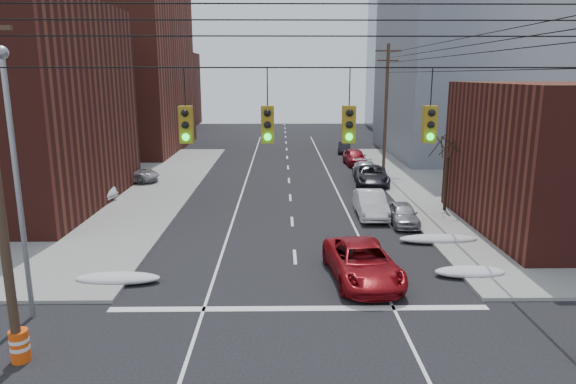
{
  "coord_description": "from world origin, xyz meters",
  "views": [
    {
      "loc": [
        -0.64,
        -10.95,
        8.41
      ],
      "look_at": [
        -0.31,
        12.69,
        3.0
      ],
      "focal_mm": 32.0,
      "sensor_mm": 36.0,
      "label": 1
    }
  ],
  "objects_px": {
    "parked_car_a": "(403,214)",
    "parked_car_d": "(367,171)",
    "lot_car_c": "(38,196)",
    "parked_car_f": "(344,147)",
    "parked_car_c": "(371,176)",
    "parked_car_e": "(355,157)",
    "lot_car_a": "(81,190)",
    "construction_barrel": "(20,345)",
    "parked_car_b": "(371,204)",
    "lot_car_b": "(129,173)",
    "red_pickup": "(362,262)",
    "lot_car_d": "(38,178)"
  },
  "relations": [
    {
      "from": "parked_car_a",
      "to": "parked_car_d",
      "type": "xyz_separation_m",
      "value": [
        0.06,
        13.12,
        0.06
      ]
    },
    {
      "from": "lot_car_c",
      "to": "parked_car_f",
      "type": "bearing_deg",
      "value": -67.85
    },
    {
      "from": "parked_car_c",
      "to": "parked_car_f",
      "type": "relative_size",
      "value": 1.44
    },
    {
      "from": "parked_car_e",
      "to": "lot_car_c",
      "type": "height_order",
      "value": "parked_car_e"
    },
    {
      "from": "parked_car_f",
      "to": "lot_car_a",
      "type": "height_order",
      "value": "lot_car_a"
    },
    {
      "from": "parked_car_a",
      "to": "construction_barrel",
      "type": "height_order",
      "value": "parked_car_a"
    },
    {
      "from": "construction_barrel",
      "to": "parked_car_c",
      "type": "bearing_deg",
      "value": 59.25
    },
    {
      "from": "parked_car_e",
      "to": "parked_car_f",
      "type": "bearing_deg",
      "value": 87.09
    },
    {
      "from": "parked_car_b",
      "to": "lot_car_b",
      "type": "height_order",
      "value": "parked_car_b"
    },
    {
      "from": "red_pickup",
      "to": "parked_car_f",
      "type": "xyz_separation_m",
      "value": [
        3.61,
        35.9,
        -0.15
      ]
    },
    {
      "from": "parked_car_d",
      "to": "lot_car_a",
      "type": "xyz_separation_m",
      "value": [
        -20.46,
        -7.65,
        0.19
      ]
    },
    {
      "from": "parked_car_c",
      "to": "lot_car_b",
      "type": "distance_m",
      "value": 19.09
    },
    {
      "from": "lot_car_b",
      "to": "construction_barrel",
      "type": "distance_m",
      "value": 26.23
    },
    {
      "from": "parked_car_a",
      "to": "lot_car_b",
      "type": "relative_size",
      "value": 0.78
    },
    {
      "from": "parked_car_b",
      "to": "construction_barrel",
      "type": "xyz_separation_m",
      "value": [
        -13.29,
        -16.02,
        -0.26
      ]
    },
    {
      "from": "lot_car_d",
      "to": "parked_car_f",
      "type": "bearing_deg",
      "value": -58.15
    },
    {
      "from": "parked_car_f",
      "to": "construction_barrel",
      "type": "bearing_deg",
      "value": -101.68
    },
    {
      "from": "parked_car_b",
      "to": "parked_car_c",
      "type": "bearing_deg",
      "value": 81.19
    },
    {
      "from": "parked_car_b",
      "to": "lot_car_a",
      "type": "height_order",
      "value": "lot_car_a"
    },
    {
      "from": "lot_car_a",
      "to": "parked_car_c",
      "type": "bearing_deg",
      "value": -64.33
    },
    {
      "from": "parked_car_e",
      "to": "construction_barrel",
      "type": "relative_size",
      "value": 4.55
    },
    {
      "from": "parked_car_d",
      "to": "parked_car_f",
      "type": "distance_m",
      "value": 14.68
    },
    {
      "from": "parked_car_c",
      "to": "parked_car_f",
      "type": "height_order",
      "value": "parked_car_c"
    },
    {
      "from": "parked_car_c",
      "to": "parked_car_a",
      "type": "bearing_deg",
      "value": -84.56
    },
    {
      "from": "parked_car_d",
      "to": "lot_car_a",
      "type": "height_order",
      "value": "lot_car_a"
    },
    {
      "from": "lot_car_d",
      "to": "construction_barrel",
      "type": "height_order",
      "value": "lot_car_d"
    },
    {
      "from": "parked_car_b",
      "to": "lot_car_c",
      "type": "height_order",
      "value": "parked_car_b"
    },
    {
      "from": "parked_car_b",
      "to": "lot_car_d",
      "type": "relative_size",
      "value": 1.13
    },
    {
      "from": "parked_car_a",
      "to": "parked_car_b",
      "type": "xyz_separation_m",
      "value": [
        -1.54,
        1.77,
        0.14
      ]
    },
    {
      "from": "parked_car_e",
      "to": "lot_car_b",
      "type": "height_order",
      "value": "parked_car_e"
    },
    {
      "from": "parked_car_a",
      "to": "lot_car_c",
      "type": "distance_m",
      "value": 23.07
    },
    {
      "from": "parked_car_a",
      "to": "lot_car_d",
      "type": "xyz_separation_m",
      "value": [
        -25.23,
        9.64,
        0.23
      ]
    },
    {
      "from": "parked_car_e",
      "to": "lot_car_a",
      "type": "bearing_deg",
      "value": -147.94
    },
    {
      "from": "parked_car_f",
      "to": "parked_car_b",
      "type": "bearing_deg",
      "value": -85.66
    },
    {
      "from": "parked_car_b",
      "to": "lot_car_c",
      "type": "bearing_deg",
      "value": 174.98
    },
    {
      "from": "lot_car_a",
      "to": "lot_car_d",
      "type": "bearing_deg",
      "value": 60.2
    },
    {
      "from": "parked_car_b",
      "to": "parked_car_d",
      "type": "distance_m",
      "value": 11.46
    },
    {
      "from": "parked_car_d",
      "to": "lot_car_a",
      "type": "relative_size",
      "value": 1.07
    },
    {
      "from": "parked_car_b",
      "to": "parked_car_f",
      "type": "relative_size",
      "value": 1.24
    },
    {
      "from": "red_pickup",
      "to": "parked_car_b",
      "type": "bearing_deg",
      "value": 72.51
    },
    {
      "from": "parked_car_a",
      "to": "construction_barrel",
      "type": "distance_m",
      "value": 20.56
    },
    {
      "from": "parked_car_a",
      "to": "parked_car_d",
      "type": "bearing_deg",
      "value": 91.0
    },
    {
      "from": "parked_car_d",
      "to": "parked_car_e",
      "type": "height_order",
      "value": "parked_car_e"
    },
    {
      "from": "parked_car_b",
      "to": "parked_car_f",
      "type": "bearing_deg",
      "value": 87.84
    },
    {
      "from": "red_pickup",
      "to": "lot_car_a",
      "type": "height_order",
      "value": "lot_car_a"
    },
    {
      "from": "red_pickup",
      "to": "parked_car_a",
      "type": "xyz_separation_m",
      "value": [
        3.59,
        8.11,
        -0.14
      ]
    },
    {
      "from": "parked_car_d",
      "to": "lot_car_c",
      "type": "xyz_separation_m",
      "value": [
        -22.76,
        -9.02,
        0.09
      ]
    },
    {
      "from": "red_pickup",
      "to": "lot_car_b",
      "type": "bearing_deg",
      "value": 122.2
    },
    {
      "from": "red_pickup",
      "to": "parked_car_b",
      "type": "height_order",
      "value": "same"
    },
    {
      "from": "parked_car_a",
      "to": "red_pickup",
      "type": "bearing_deg",
      "value": -112.63
    }
  ]
}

